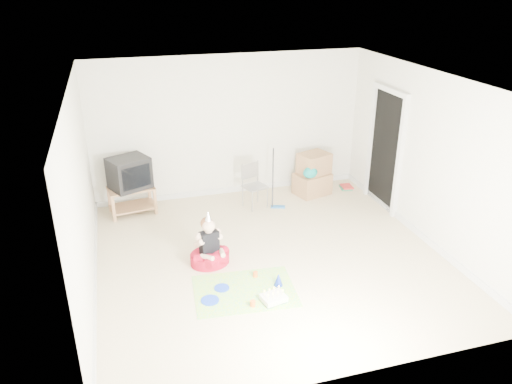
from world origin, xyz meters
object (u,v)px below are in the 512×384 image
object	(u,v)px
folding_chair	(255,187)
cardboard_boxes	(313,175)
tv_stand	(132,198)
birthday_cake	(273,298)
seated_woman	(210,252)
crt_tv	(129,173)

from	to	relation	value
folding_chair	cardboard_boxes	distance (m)	1.24
folding_chair	tv_stand	bearing A→B (deg)	170.41
folding_chair	birthday_cake	distance (m)	2.86
seated_woman	cardboard_boxes	bearing A→B (deg)	38.91
tv_stand	cardboard_boxes	size ratio (longest dim) A/B	1.05
birthday_cake	crt_tv	bearing A→B (deg)	116.61
cardboard_boxes	seated_woman	size ratio (longest dim) A/B	0.94
seated_woman	crt_tv	bearing A→B (deg)	115.91
folding_chair	cardboard_boxes	xyz separation A→B (m)	(1.21, 0.27, -0.01)
cardboard_boxes	birthday_cake	world-z (taller)	cardboard_boxes
crt_tv	folding_chair	world-z (taller)	crt_tv
folding_chair	seated_woman	world-z (taller)	seated_woman
folding_chair	cardboard_boxes	size ratio (longest dim) A/B	1.02
folding_chair	cardboard_boxes	bearing A→B (deg)	12.42
cardboard_boxes	seated_woman	xyz separation A→B (m)	(-2.36, -1.91, -0.20)
crt_tv	folding_chair	xyz separation A→B (m)	(2.13, -0.36, -0.36)
tv_stand	crt_tv	size ratio (longest dim) A/B	1.33
tv_stand	folding_chair	xyz separation A→B (m)	(2.13, -0.36, 0.11)
folding_chair	seated_woman	bearing A→B (deg)	-125.10
cardboard_boxes	birthday_cake	bearing A→B (deg)	-120.03
cardboard_boxes	crt_tv	bearing A→B (deg)	178.41
crt_tv	birthday_cake	bearing A→B (deg)	-87.77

